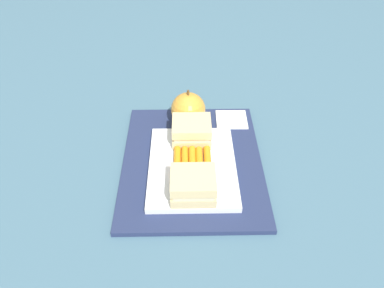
{
  "coord_description": "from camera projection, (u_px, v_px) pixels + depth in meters",
  "views": [
    {
      "loc": [
        -0.58,
        0.01,
        0.54
      ],
      "look_at": [
        0.01,
        0.0,
        0.04
      ],
      "focal_mm": 36.46,
      "sensor_mm": 36.0,
      "label": 1
    }
  ],
  "objects": [
    {
      "name": "ground_plane",
      "position": [
        192.0,
        164.0,
        0.8
      ],
      "size": [
        2.4,
        2.4,
        0.0
      ],
      "primitive_type": "plane",
      "color": "#42667A"
    },
    {
      "name": "lunchbag_mat",
      "position": [
        192.0,
        162.0,
        0.79
      ],
      "size": [
        0.36,
        0.28,
        0.01
      ],
      "primitive_type": "cube",
      "color": "navy",
      "rests_on": "ground_plane"
    },
    {
      "name": "food_tray",
      "position": [
        192.0,
        166.0,
        0.77
      ],
      "size": [
        0.23,
        0.17,
        0.01
      ],
      "primitive_type": "cube",
      "color": "white",
      "rests_on": "lunchbag_mat"
    },
    {
      "name": "sandwich_half_left",
      "position": [
        193.0,
        185.0,
        0.69
      ],
      "size": [
        0.07,
        0.08,
        0.04
      ],
      "color": "#DBC189",
      "rests_on": "food_tray"
    },
    {
      "name": "sandwich_half_right",
      "position": [
        192.0,
        131.0,
        0.81
      ],
      "size": [
        0.07,
        0.08,
        0.04
      ],
      "color": "#DBC189",
      "rests_on": "food_tray"
    },
    {
      "name": "carrot_sticks_bundle",
      "position": [
        192.0,
        161.0,
        0.76
      ],
      "size": [
        0.08,
        0.07,
        0.02
      ],
      "color": "orange",
      "rests_on": "food_tray"
    },
    {
      "name": "apple",
      "position": [
        188.0,
        110.0,
        0.86
      ],
      "size": [
        0.08,
        0.08,
        0.09
      ],
      "color": "gold",
      "rests_on": "lunchbag_mat"
    },
    {
      "name": "paper_napkin",
      "position": [
        232.0,
        120.0,
        0.89
      ],
      "size": [
        0.07,
        0.07,
        0.0
      ],
      "primitive_type": "cube",
      "rotation": [
        0.0,
        0.0,
        -0.02
      ],
      "color": "white",
      "rests_on": "lunchbag_mat"
    }
  ]
}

